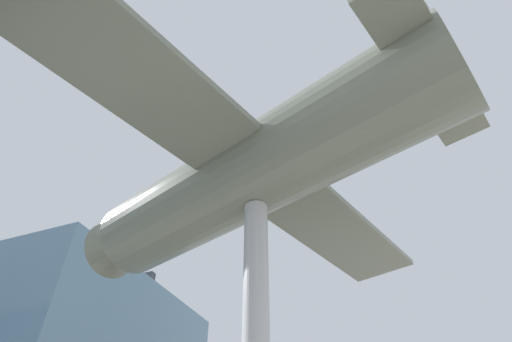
% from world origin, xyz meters
% --- Properties ---
extents(suspended_airplane, '(13.94, 11.53, 3.25)m').
position_xyz_m(suspended_airplane, '(0.09, 0.26, 8.12)').
color(suspended_airplane, slate).
rests_on(suspended_airplane, support_pylon_central).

